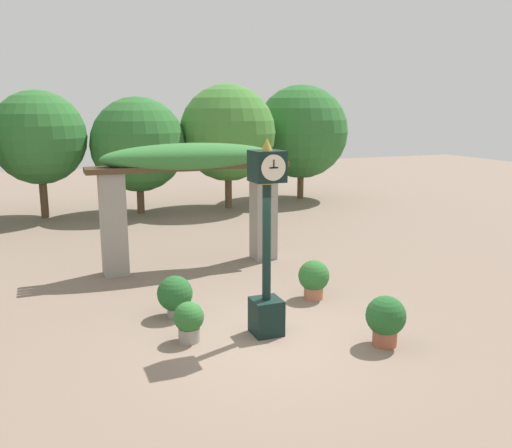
{
  "coord_description": "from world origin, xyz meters",
  "views": [
    {
      "loc": [
        -3.53,
        -8.25,
        4.0
      ],
      "look_at": [
        0.07,
        0.69,
        1.93
      ],
      "focal_mm": 38.0,
      "sensor_mm": 36.0,
      "label": 1
    }
  ],
  "objects_px": {
    "potted_plant_near_left": "(386,319)",
    "potted_plant_near_right": "(175,294)",
    "pedestal_clock": "(267,245)",
    "potted_plant_far_right": "(189,320)",
    "potted_plant_far_left": "(314,278)"
  },
  "relations": [
    {
      "from": "potted_plant_near_left",
      "to": "potted_plant_far_right",
      "type": "height_order",
      "value": "potted_plant_near_left"
    },
    {
      "from": "potted_plant_near_right",
      "to": "potted_plant_far_left",
      "type": "relative_size",
      "value": 0.98
    },
    {
      "from": "pedestal_clock",
      "to": "potted_plant_near_right",
      "type": "bearing_deg",
      "value": 133.31
    },
    {
      "from": "potted_plant_far_left",
      "to": "pedestal_clock",
      "type": "bearing_deg",
      "value": -141.4
    },
    {
      "from": "potted_plant_near_left",
      "to": "potted_plant_far_left",
      "type": "distance_m",
      "value": 2.53
    },
    {
      "from": "potted_plant_near_left",
      "to": "potted_plant_far_left",
      "type": "bearing_deg",
      "value": 90.95
    },
    {
      "from": "potted_plant_far_left",
      "to": "potted_plant_far_right",
      "type": "xyz_separation_m",
      "value": [
        -3.04,
        -1.12,
        -0.07
      ]
    },
    {
      "from": "pedestal_clock",
      "to": "potted_plant_far_right",
      "type": "xyz_separation_m",
      "value": [
        -1.38,
        0.2,
        -1.26
      ]
    },
    {
      "from": "potted_plant_far_left",
      "to": "potted_plant_far_right",
      "type": "height_order",
      "value": "potted_plant_far_left"
    },
    {
      "from": "potted_plant_near_left",
      "to": "potted_plant_near_right",
      "type": "distance_m",
      "value": 4.01
    },
    {
      "from": "potted_plant_near_right",
      "to": "potted_plant_far_left",
      "type": "bearing_deg",
      "value": -1.72
    },
    {
      "from": "pedestal_clock",
      "to": "potted_plant_far_left",
      "type": "distance_m",
      "value": 2.43
    },
    {
      "from": "potted_plant_near_left",
      "to": "potted_plant_far_right",
      "type": "distance_m",
      "value": 3.39
    },
    {
      "from": "potted_plant_near_left",
      "to": "potted_plant_far_left",
      "type": "height_order",
      "value": "potted_plant_near_left"
    },
    {
      "from": "potted_plant_near_left",
      "to": "potted_plant_near_right",
      "type": "relative_size",
      "value": 1.07
    }
  ]
}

